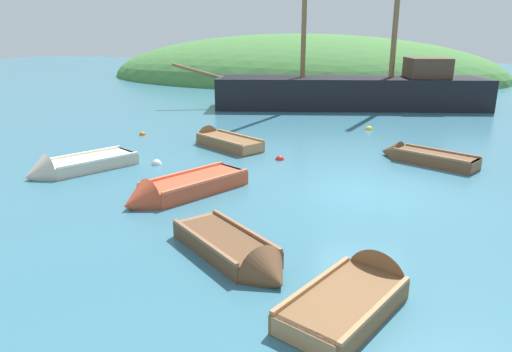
{
  "coord_description": "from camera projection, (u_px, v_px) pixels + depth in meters",
  "views": [
    {
      "loc": [
        0.56,
        -12.8,
        4.34
      ],
      "look_at": [
        -3.16,
        0.04,
        0.18
      ],
      "focal_mm": 32.96,
      "sensor_mm": 36.0,
      "label": 1
    }
  ],
  "objects": [
    {
      "name": "buoy_red",
      "position": [
        280.0,
        160.0,
        16.46
      ],
      "size": [
        0.3,
        0.3,
        0.3
      ],
      "primitive_type": "sphere",
      "color": "red",
      "rests_on": "ground"
    },
    {
      "name": "rowboat_outer_right",
      "position": [
        359.0,
        295.0,
        7.84
      ],
      "size": [
        2.24,
        3.14,
        1.15
      ],
      "rotation": [
        0.0,
        0.0,
        1.16
      ],
      "color": "brown",
      "rests_on": "ground"
    },
    {
      "name": "rowboat_far",
      "position": [
        422.0,
        158.0,
        16.11
      ],
      "size": [
        3.38,
        2.39,
        0.91
      ],
      "rotation": [
        0.0,
        0.0,
        2.65
      ],
      "color": "brown",
      "rests_on": "ground"
    },
    {
      "name": "rowboat_center",
      "position": [
        221.0,
        142.0,
        18.45
      ],
      "size": [
        3.54,
        2.78,
        1.08
      ],
      "rotation": [
        0.0,
        0.0,
        2.59
      ],
      "color": "brown",
      "rests_on": "ground"
    },
    {
      "name": "buoy_white",
      "position": [
        157.0,
        164.0,
        15.87
      ],
      "size": [
        0.35,
        0.35,
        0.35
      ],
      "primitive_type": "sphere",
      "color": "white",
      "rests_on": "ground"
    },
    {
      "name": "sailing_ship",
      "position": [
        352.0,
        96.0,
        27.32
      ],
      "size": [
        17.92,
        6.89,
        12.66
      ],
      "rotation": [
        0.0,
        0.0,
        3.38
      ],
      "color": "black",
      "rests_on": "ground"
    },
    {
      "name": "shore_hill",
      "position": [
        299.0,
        77.0,
        45.31
      ],
      "size": [
        37.37,
        22.91,
        8.11
      ],
      "primitive_type": "ellipsoid",
      "color": "#477F3D",
      "rests_on": "ground"
    },
    {
      "name": "buoy_orange",
      "position": [
        143.0,
        135.0,
        20.35
      ],
      "size": [
        0.29,
        0.29,
        0.29
      ],
      "primitive_type": "sphere",
      "color": "orange",
      "rests_on": "ground"
    },
    {
      "name": "rowboat_portside",
      "position": [
        238.0,
        255.0,
        9.21
      ],
      "size": [
        3.15,
        2.8,
        1.02
      ],
      "rotation": [
        0.0,
        0.0,
        5.61
      ],
      "color": "brown",
      "rests_on": "ground"
    },
    {
      "name": "rowboat_near_dock",
      "position": [
        178.0,
        191.0,
        12.81
      ],
      "size": [
        2.81,
        3.84,
        1.12
      ],
      "rotation": [
        0.0,
        0.0,
        4.21
      ],
      "color": "#C64C2D",
      "rests_on": "ground"
    },
    {
      "name": "buoy_yellow",
      "position": [
        369.0,
        130.0,
        21.43
      ],
      "size": [
        0.34,
        0.34,
        0.34
      ],
      "primitive_type": "sphere",
      "color": "yellow",
      "rests_on": "ground"
    },
    {
      "name": "ground_plane",
      "position": [
        364.0,
        192.0,
        13.18
      ],
      "size": [
        120.0,
        120.0,
        0.0
      ],
      "primitive_type": "plane",
      "color": "teal"
    },
    {
      "name": "rowboat_outer_left",
      "position": [
        73.0,
        168.0,
        15.03
      ],
      "size": [
        2.82,
        3.65,
        1.22
      ],
      "rotation": [
        0.0,
        0.0,
        4.19
      ],
      "color": "beige",
      "rests_on": "ground"
    }
  ]
}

